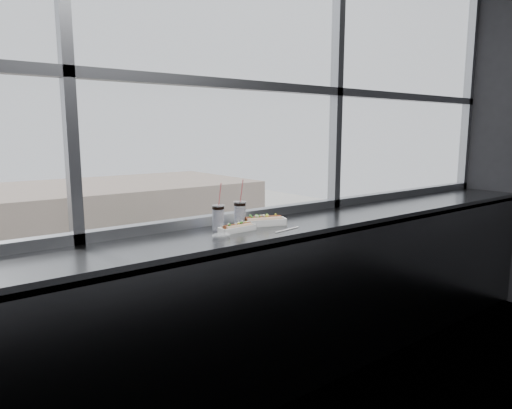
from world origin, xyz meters
TOP-DOWN VIEW (x-y plane):
  - wall_back_lower at (0.00, 1.50)m, footprint 6.00×0.00m
  - window_glass at (0.00, 1.52)m, footprint 6.00×0.00m
  - window_mullions at (0.00, 1.50)m, footprint 6.00×0.08m
  - counter at (0.00, 1.23)m, footprint 6.00×0.55m
  - counter_fascia at (0.00, 0.97)m, footprint 6.00×0.04m
  - hotdog_tray_left at (-0.14, 1.22)m, footprint 0.24×0.08m
  - hotdog_tray_right at (0.09, 1.26)m, footprint 0.31×0.19m
  - soda_cup_left at (-0.20, 1.33)m, footprint 0.08×0.08m
  - soda_cup_right at (-0.03, 1.35)m, footprint 0.08×0.08m
  - loose_straw at (0.12, 1.06)m, footprint 0.22×0.05m
  - wrapper at (-0.30, 1.15)m, footprint 0.11×0.08m
  - car_far_c at (11.89, 25.50)m, footprint 2.94×6.29m
  - car_far_b at (2.37, 25.50)m, footprint 2.67×5.73m
  - car_near_e at (14.92, 17.50)m, footprint 2.96×6.66m
  - car_near_d at (5.25, 17.50)m, footprint 3.54×6.84m
  - pedestrian_d at (8.48, 29.72)m, footprint 0.99×0.74m
  - tree_right at (11.25, 29.50)m, footprint 3.57×3.57m

SIDE VIEW (x-z plane):
  - car_far_b at x=2.37m, z-range -10.94..-9.08m
  - car_far_c at x=11.89m, z-range -10.94..-8.89m
  - car_near_d at x=5.25m, z-range -10.94..-8.76m
  - pedestrian_d at x=8.48m, z-range -10.96..-8.74m
  - car_near_e at x=14.92m, z-range -10.94..-8.75m
  - tree_right at x=11.25m, z-range -10.01..-4.42m
  - wall_back_lower at x=0.00m, z-range -2.45..3.55m
  - counter_fascia at x=0.00m, z-range 0.03..1.07m
  - counter at x=0.00m, z-range 1.04..1.10m
  - loose_straw at x=0.12m, z-range 1.10..1.11m
  - wrapper at x=-0.30m, z-range 1.10..1.13m
  - hotdog_tray_left at x=-0.14m, z-range 1.09..1.15m
  - hotdog_tray_right at x=0.09m, z-range 1.09..1.17m
  - soda_cup_left at x=-0.20m, z-range 1.04..1.33m
  - soda_cup_right at x=-0.03m, z-range 1.04..1.34m
  - window_glass at x=0.00m, z-range -0.70..5.30m
  - window_mullions at x=0.00m, z-range 1.10..3.50m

